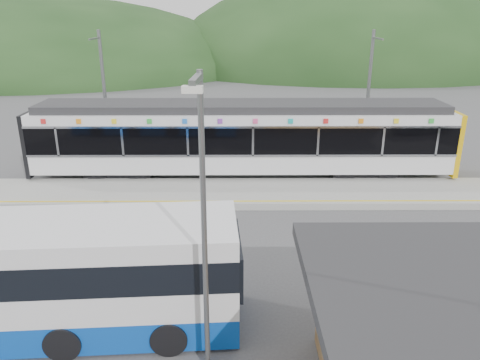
{
  "coord_description": "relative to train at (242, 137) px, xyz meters",
  "views": [
    {
      "loc": [
        0.05,
        -16.29,
        7.86
      ],
      "look_at": [
        0.14,
        1.0,
        1.62
      ],
      "focal_mm": 35.0,
      "sensor_mm": 36.0,
      "label": 1
    }
  ],
  "objects": [
    {
      "name": "bus",
      "position": [
        -5.75,
        -12.05,
        -0.62
      ],
      "size": [
        11.14,
        3.22,
        3.0
      ],
      "rotation": [
        0.0,
        0.0,
        0.06
      ],
      "color": "#0B46B2",
      "rests_on": "ground"
    },
    {
      "name": "ground",
      "position": [
        -0.27,
        -6.0,
        -2.06
      ],
      "size": [
        120.0,
        120.0,
        0.0
      ],
      "primitive_type": "plane",
      "color": "#4C4C4F",
      "rests_on": "ground"
    },
    {
      "name": "yellow_line",
      "position": [
        -0.27,
        -4.0,
        -1.76
      ],
      "size": [
        26.0,
        0.1,
        0.01
      ],
      "primitive_type": "cube",
      "color": "yellow",
      "rests_on": "platform"
    },
    {
      "name": "catenary_mast_east",
      "position": [
        6.73,
        2.56,
        1.58
      ],
      "size": [
        0.18,
        1.8,
        7.0
      ],
      "color": "slate",
      "rests_on": "ground"
    },
    {
      "name": "hills",
      "position": [
        5.91,
        -0.71,
        -2.06
      ],
      "size": [
        146.0,
        149.0,
        26.0
      ],
      "color": "#1E3D19",
      "rests_on": "ground"
    },
    {
      "name": "platform",
      "position": [
        -0.27,
        -2.7,
        -1.91
      ],
      "size": [
        26.0,
        3.2,
        0.3
      ],
      "primitive_type": "cube",
      "color": "#9E9E99",
      "rests_on": "ground"
    },
    {
      "name": "train",
      "position": [
        0.0,
        0.0,
        0.0
      ],
      "size": [
        20.44,
        3.01,
        3.74
      ],
      "color": "black",
      "rests_on": "ground"
    },
    {
      "name": "catenary_mast_west",
      "position": [
        -7.27,
        2.56,
        1.58
      ],
      "size": [
        0.18,
        1.8,
        7.0
      ],
      "color": "slate",
      "rests_on": "ground"
    },
    {
      "name": "lamp_post",
      "position": [
        -0.92,
        -13.63,
        2.01
      ],
      "size": [
        0.36,
        1.19,
        6.86
      ],
      "rotation": [
        0.0,
        0.0,
        -0.04
      ],
      "color": "slate",
      "rests_on": "ground"
    }
  ]
}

